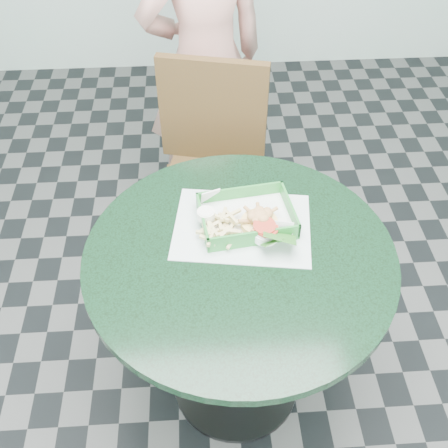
{
  "coord_description": "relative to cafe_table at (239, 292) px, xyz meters",
  "views": [
    {
      "loc": [
        -0.11,
        -0.99,
        1.9
      ],
      "look_at": [
        -0.04,
        0.1,
        0.79
      ],
      "focal_mm": 42.0,
      "sensor_mm": 36.0,
      "label": 1
    }
  ],
  "objects": [
    {
      "name": "floor",
      "position": [
        0.0,
        0.0,
        -0.58
      ],
      "size": [
        4.0,
        5.0,
        0.02
      ],
      "primitive_type": "cube",
      "color": "#303335",
      "rests_on": "ground"
    },
    {
      "name": "cafe_table",
      "position": [
        0.0,
        0.0,
        0.0
      ],
      "size": [
        0.9,
        0.9,
        0.75
      ],
      "color": "#2F2F31",
      "rests_on": "floor"
    },
    {
      "name": "dining_chair",
      "position": [
        -0.04,
        0.72,
        -0.05
      ],
      "size": [
        0.44,
        0.44,
        0.93
      ],
      "rotation": [
        0.0,
        0.0,
        -0.23
      ],
      "color": "#4E2A17",
      "rests_on": "floor"
    },
    {
      "name": "diner_person",
      "position": [
        -0.06,
        1.07,
        0.23
      ],
      "size": [
        0.69,
        0.57,
        1.62
      ],
      "primitive_type": "imported",
      "rotation": [
        0.0,
        0.0,
        3.5
      ],
      "color": "tan",
      "rests_on": "floor"
    },
    {
      "name": "placemat",
      "position": [
        0.02,
        0.1,
        0.17
      ],
      "size": [
        0.44,
        0.36,
        0.0
      ],
      "primitive_type": "cube",
      "rotation": [
        0.0,
        0.0,
        -0.14
      ],
      "color": "silver",
      "rests_on": "cafe_table"
    },
    {
      "name": "food_basket",
      "position": [
        0.03,
        0.12,
        0.19
      ],
      "size": [
        0.27,
        0.2,
        0.06
      ],
      "rotation": [
        0.0,
        0.0,
        0.14
      ],
      "color": "#268031",
      "rests_on": "placemat"
    },
    {
      "name": "crab_sandwich",
      "position": [
        0.06,
        0.08,
        0.22
      ],
      "size": [
        0.11,
        0.11,
        0.07
      ],
      "rotation": [
        0.0,
        0.0,
        0.39
      ],
      "color": "#E4C46D",
      "rests_on": "food_basket"
    },
    {
      "name": "fries_pile",
      "position": [
        -0.06,
        0.08,
        0.21
      ],
      "size": [
        0.13,
        0.13,
        0.05
      ],
      "primitive_type": null,
      "rotation": [
        0.0,
        0.0,
        0.09
      ],
      "color": "#DBCA83",
      "rests_on": "food_basket"
    },
    {
      "name": "sauce_ramekin",
      "position": [
        -0.09,
        0.13,
        0.22
      ],
      "size": [
        0.05,
        0.05,
        0.03
      ],
      "rotation": [
        0.0,
        0.0,
        0.03
      ],
      "color": "white",
      "rests_on": "food_basket"
    },
    {
      "name": "garnish_cup",
      "position": [
        0.07,
        0.03,
        0.21
      ],
      "size": [
        0.12,
        0.12,
        0.05
      ],
      "rotation": [
        0.0,
        0.0,
        0.28
      ],
      "color": "white",
      "rests_on": "food_basket"
    }
  ]
}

